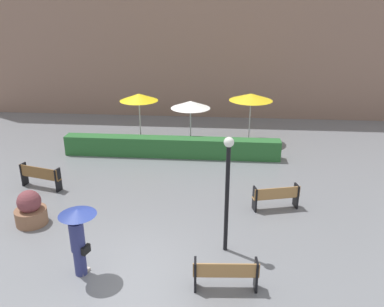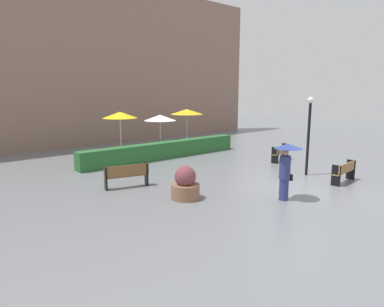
% 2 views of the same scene
% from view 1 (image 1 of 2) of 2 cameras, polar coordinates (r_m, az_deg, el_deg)
% --- Properties ---
extents(ground_plane, '(60.00, 60.00, 0.00)m').
position_cam_1_polar(ground_plane, '(11.26, -9.17, -16.17)').
color(ground_plane, slate).
extents(bench_far_left, '(1.75, 0.75, 0.92)m').
position_cam_1_polar(bench_far_left, '(16.23, -21.34, -2.99)').
color(bench_far_left, brown).
rests_on(bench_far_left, ground).
extents(bench_far_right, '(1.66, 0.76, 0.87)m').
position_cam_1_polar(bench_far_right, '(13.95, 12.19, -6.09)').
color(bench_far_right, '#9E7242').
rests_on(bench_far_right, ground).
extents(bench_near_right, '(1.66, 0.47, 0.85)m').
position_cam_1_polar(bench_near_right, '(10.17, 4.96, -17.02)').
color(bench_near_right, '#9E7242').
rests_on(bench_near_right, ground).
extents(pedestrian_with_umbrella, '(0.96, 0.96, 1.98)m').
position_cam_1_polar(pedestrian_with_umbrella, '(10.60, -16.32, -11.05)').
color(pedestrian_with_umbrella, navy).
rests_on(pedestrian_with_umbrella, ground).
extents(planter_pot, '(1.01, 1.01, 1.18)m').
position_cam_1_polar(planter_pot, '(13.84, -22.55, -7.60)').
color(planter_pot, brown).
rests_on(planter_pot, ground).
extents(lamp_post, '(0.28, 0.28, 3.49)m').
position_cam_1_polar(lamp_post, '(10.77, 5.21, -4.26)').
color(lamp_post, black).
rests_on(lamp_post, ground).
extents(patio_umbrella_yellow, '(1.91, 1.91, 2.61)m').
position_cam_1_polar(patio_umbrella_yellow, '(19.65, -7.78, 8.14)').
color(patio_umbrella_yellow, silver).
rests_on(patio_umbrella_yellow, ground).
extents(patio_umbrella_white, '(1.94, 1.94, 2.34)m').
position_cam_1_polar(patio_umbrella_white, '(19.15, -0.22, 7.15)').
color(patio_umbrella_white, silver).
rests_on(patio_umbrella_white, ground).
extents(patio_umbrella_yellow_far, '(2.20, 2.20, 2.53)m').
position_cam_1_polar(patio_umbrella_yellow_far, '(20.10, 8.61, 8.16)').
color(patio_umbrella_yellow_far, silver).
rests_on(patio_umbrella_yellow_far, ground).
extents(hedge_strip, '(10.10, 0.70, 0.92)m').
position_cam_1_polar(hedge_strip, '(18.34, -3.03, 0.95)').
color(hedge_strip, '#28602D').
rests_on(hedge_strip, ground).
extents(building_facade, '(28.00, 1.20, 11.25)m').
position_cam_1_polar(building_facade, '(24.80, -0.87, 18.44)').
color(building_facade, '#846656').
rests_on(building_facade, ground).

